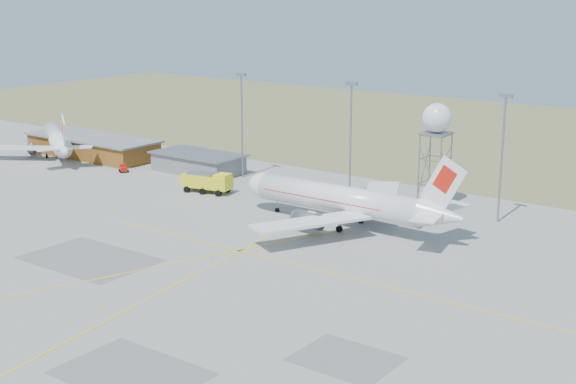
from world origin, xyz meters
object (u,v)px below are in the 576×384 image
Objects in this scene: radar_tower at (436,150)px; fire_truck at (208,183)px; airliner_main at (342,200)px; baggage_tug at (123,169)px; airliner_far at (58,140)px.

radar_tower is 41.47m from fire_truck.
airliner_main reaches higher than fire_truck.
fire_truck is at bearing -5.55° from airliner_main.
fire_truck reaches higher than baggage_tug.
airliner_main is 4.00× the size of fire_truck.
radar_tower is at bearing -140.95° from airliner_far.
radar_tower is at bearing 11.36° from fire_truck.
airliner_main is 31.43m from fire_truck.
radar_tower reaches higher than fire_truck.
airliner_far is 87.77m from radar_tower.
radar_tower reaches higher than baggage_tug.
radar_tower reaches higher than airliner_main.
airliner_main is 20.54m from radar_tower.
airliner_far is 49.52m from fire_truck.
airliner_main is at bearing -153.58° from airliner_far.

